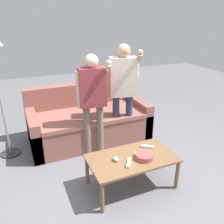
{
  "coord_description": "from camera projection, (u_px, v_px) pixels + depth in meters",
  "views": [
    {
      "loc": [
        -0.9,
        -2.02,
        1.92
      ],
      "look_at": [
        0.18,
        0.47,
        0.79
      ],
      "focal_mm": 37.74,
      "sensor_mm": 36.0,
      "label": 1
    }
  ],
  "objects": [
    {
      "name": "game_remote_nunchuk",
      "position": [
        116.0,
        159.0,
        2.63
      ],
      "size": [
        0.06,
        0.09,
        0.05
      ],
      "color": "white",
      "rests_on": "coffee_table"
    },
    {
      "name": "player_center",
      "position": [
        93.0,
        95.0,
        3.16
      ],
      "size": [
        0.43,
        0.33,
        1.46
      ],
      "color": "#756656",
      "rests_on": "ground"
    },
    {
      "name": "ground_plane",
      "position": [
        114.0,
        190.0,
        2.77
      ],
      "size": [
        12.0,
        12.0,
        0.0
      ],
      "primitive_type": "plane",
      "color": "slate"
    },
    {
      "name": "couch",
      "position": [
        88.0,
        121.0,
        3.86
      ],
      "size": [
        1.87,
        0.94,
        0.85
      ],
      "color": "brown",
      "rests_on": "ground"
    },
    {
      "name": "player_right",
      "position": [
        123.0,
        85.0,
        3.41
      ],
      "size": [
        0.45,
        0.4,
        1.55
      ],
      "color": "#2D3856",
      "rests_on": "ground"
    },
    {
      "name": "game_remote_wand_spare",
      "position": [
        141.0,
        156.0,
        2.7
      ],
      "size": [
        0.11,
        0.15,
        0.03
      ],
      "color": "white",
      "rests_on": "coffee_table"
    },
    {
      "name": "snack_bowl",
      "position": [
        144.0,
        157.0,
        2.66
      ],
      "size": [
        0.2,
        0.2,
        0.06
      ],
      "primitive_type": "cylinder",
      "color": "#B24C47",
      "rests_on": "coffee_table"
    },
    {
      "name": "game_remote_wand_near",
      "position": [
        129.0,
        163.0,
        2.57
      ],
      "size": [
        0.12,
        0.16,
        0.03
      ],
      "color": "white",
      "rests_on": "coffee_table"
    },
    {
      "name": "game_remote_wand_far",
      "position": [
        148.0,
        147.0,
        2.88
      ],
      "size": [
        0.14,
        0.13,
        0.03
      ],
      "color": "white",
      "rests_on": "coffee_table"
    },
    {
      "name": "coffee_table",
      "position": [
        132.0,
        161.0,
        2.71
      ],
      "size": [
        1.0,
        0.56,
        0.4
      ],
      "color": "brown",
      "rests_on": "ground"
    }
  ]
}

